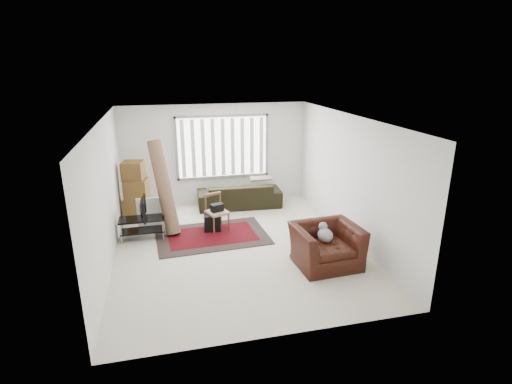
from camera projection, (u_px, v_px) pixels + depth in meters
room at (233, 160)px, 8.42m from camera, size 6.00×6.02×2.71m
persian_rug at (212, 236)px, 8.99m from camera, size 2.53×1.76×0.02m
tv_stand at (142, 224)px, 8.76m from camera, size 0.98×0.44×0.49m
tv at (141, 208)px, 8.65m from camera, size 0.10×0.79×0.45m
subwoofer at (212, 222)px, 9.26m from camera, size 0.41×0.41×0.37m
moving_boxes at (136, 193)px, 9.80m from camera, size 0.68×0.64×1.46m
white_flatpack at (150, 214)px, 9.25m from camera, size 0.60×0.18×0.76m
rolled_rug at (164, 187)px, 8.95m from camera, size 0.71×1.03×2.12m
sofa at (239, 191)px, 10.74m from camera, size 2.26×1.07×0.85m
side_chair at (217, 210)px, 9.25m from camera, size 0.57×0.57×0.84m
armchair at (326, 243)px, 7.61m from camera, size 1.29×1.14×0.90m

